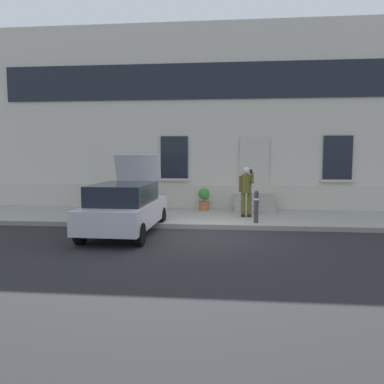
{
  "coord_description": "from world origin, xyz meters",
  "views": [
    {
      "loc": [
        0.92,
        -11.11,
        2.38
      ],
      "look_at": [
        -0.39,
        1.6,
        1.1
      ],
      "focal_mm": 36.54,
      "sensor_mm": 36.0,
      "label": 1
    }
  ],
  "objects_px": {
    "planter_terracotta": "(204,199)",
    "planter_cream": "(148,198)",
    "bollard_far_left": "(145,204)",
    "hatchback_car_silver": "(125,207)",
    "bollard_near_person": "(256,206)",
    "person_on_phone": "(246,188)",
    "planter_olive": "(94,197)"
  },
  "relations": [
    {
      "from": "planter_cream",
      "to": "planter_terracotta",
      "type": "distance_m",
      "value": 2.21
    },
    {
      "from": "hatchback_car_silver",
      "to": "bollard_far_left",
      "type": "xyz_separation_m",
      "value": [
        0.27,
        1.39,
        -0.09
      ]
    },
    {
      "from": "hatchback_car_silver",
      "to": "planter_cream",
      "type": "bearing_deg",
      "value": 92.45
    },
    {
      "from": "bollard_far_left",
      "to": "hatchback_car_silver",
      "type": "bearing_deg",
      "value": -101.08
    },
    {
      "from": "hatchback_car_silver",
      "to": "planter_terracotta",
      "type": "bearing_deg",
      "value": 63.25
    },
    {
      "from": "bollard_far_left",
      "to": "planter_terracotta",
      "type": "xyz_separation_m",
      "value": [
        1.76,
        2.65,
        -0.11
      ]
    },
    {
      "from": "planter_olive",
      "to": "planter_cream",
      "type": "xyz_separation_m",
      "value": [
        2.21,
        0.01,
        0.0
      ]
    },
    {
      "from": "planter_terracotta",
      "to": "bollard_near_person",
      "type": "bearing_deg",
      "value": -55.03
    },
    {
      "from": "hatchback_car_silver",
      "to": "planter_olive",
      "type": "height_order",
      "value": "hatchback_car_silver"
    },
    {
      "from": "bollard_near_person",
      "to": "planter_terracotta",
      "type": "bearing_deg",
      "value": 124.97
    },
    {
      "from": "planter_olive",
      "to": "bollard_near_person",
      "type": "bearing_deg",
      "value": -22.6
    },
    {
      "from": "planter_olive",
      "to": "planter_cream",
      "type": "bearing_deg",
      "value": 0.36
    },
    {
      "from": "bollard_near_person",
      "to": "bollard_far_left",
      "type": "xyz_separation_m",
      "value": [
        -3.62,
        0.0,
        0.0
      ]
    },
    {
      "from": "bollard_far_left",
      "to": "bollard_near_person",
      "type": "bearing_deg",
      "value": 0.0
    },
    {
      "from": "hatchback_car_silver",
      "to": "planter_cream",
      "type": "height_order",
      "value": "hatchback_car_silver"
    },
    {
      "from": "person_on_phone",
      "to": "planter_terracotta",
      "type": "bearing_deg",
      "value": 121.4
    },
    {
      "from": "bollard_near_person",
      "to": "person_on_phone",
      "type": "bearing_deg",
      "value": 103.48
    },
    {
      "from": "planter_cream",
      "to": "planter_olive",
      "type": "bearing_deg",
      "value": -179.64
    },
    {
      "from": "person_on_phone",
      "to": "planter_olive",
      "type": "relative_size",
      "value": 2.04
    },
    {
      "from": "planter_terracotta",
      "to": "person_on_phone",
      "type": "bearing_deg",
      "value": -43.43
    },
    {
      "from": "planter_terracotta",
      "to": "hatchback_car_silver",
      "type": "bearing_deg",
      "value": -116.75
    },
    {
      "from": "planter_olive",
      "to": "planter_cream",
      "type": "relative_size",
      "value": 1.0
    },
    {
      "from": "hatchback_car_silver",
      "to": "planter_cream",
      "type": "distance_m",
      "value": 4.02
    },
    {
      "from": "hatchback_car_silver",
      "to": "planter_cream",
      "type": "xyz_separation_m",
      "value": [
        -0.17,
        4.01,
        -0.19
      ]
    },
    {
      "from": "bollard_near_person",
      "to": "planter_terracotta",
      "type": "relative_size",
      "value": 1.22
    },
    {
      "from": "hatchback_car_silver",
      "to": "person_on_phone",
      "type": "xyz_separation_m",
      "value": [
        3.61,
        2.55,
        0.35
      ]
    },
    {
      "from": "planter_terracotta",
      "to": "planter_cream",
      "type": "bearing_deg",
      "value": -179.29
    },
    {
      "from": "bollard_far_left",
      "to": "person_on_phone",
      "type": "distance_m",
      "value": 3.56
    },
    {
      "from": "planter_olive",
      "to": "bollard_far_left",
      "type": "bearing_deg",
      "value": -44.55
    },
    {
      "from": "planter_olive",
      "to": "planter_terracotta",
      "type": "distance_m",
      "value": 4.42
    },
    {
      "from": "hatchback_car_silver",
      "to": "bollard_far_left",
      "type": "bearing_deg",
      "value": 78.92
    },
    {
      "from": "bollard_far_left",
      "to": "planter_cream",
      "type": "relative_size",
      "value": 1.22
    }
  ]
}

